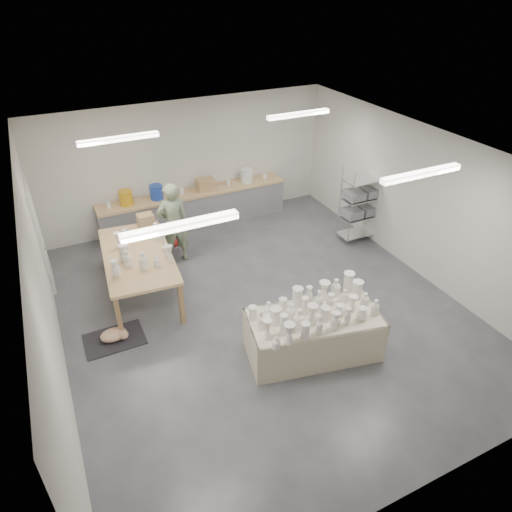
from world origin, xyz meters
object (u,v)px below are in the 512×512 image
drying_table (313,331)px  work_table (139,252)px  red_stool (172,244)px  potter (173,223)px

drying_table → work_table: (-2.10, 2.88, 0.47)m
drying_table → work_table: bearing=137.5°
drying_table → red_stool: (-1.17, 3.99, -0.17)m
drying_table → work_table: 3.60m
work_table → potter: bearing=47.0°
work_table → potter: (0.92, 0.83, -0.00)m
drying_table → red_stool: size_ratio=6.87×
potter → red_stool: 0.70m
drying_table → potter: 3.93m
potter → drying_table: bearing=107.9°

